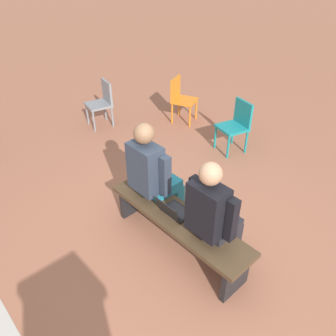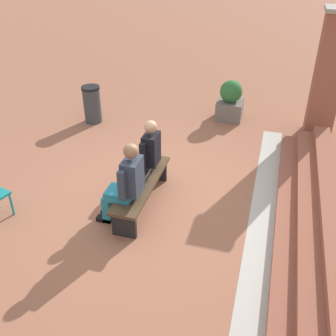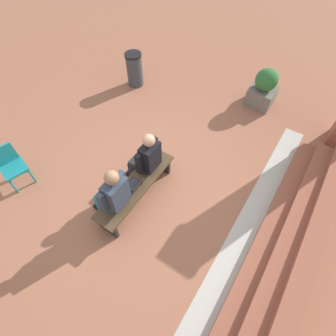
{
  "view_description": "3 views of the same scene",
  "coord_description": "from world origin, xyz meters",
  "px_view_note": "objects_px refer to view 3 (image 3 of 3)",
  "views": [
    {
      "loc": [
        -1.66,
        1.69,
        2.84
      ],
      "look_at": [
        0.42,
        -0.23,
        0.91
      ],
      "focal_mm": 35.0,
      "sensor_mm": 36.0,
      "label": 1
    },
    {
      "loc": [
        5.11,
        1.69,
        3.94
      ],
      "look_at": [
        -0.0,
        0.24,
        0.67
      ],
      "focal_mm": 42.0,
      "sensor_mm": 36.0,
      "label": 2
    },
    {
      "loc": [
        1.96,
        1.69,
        4.3
      ],
      "look_at": [
        -0.24,
        0.25,
        0.77
      ],
      "focal_mm": 28.0,
      "sensor_mm": 36.0,
      "label": 3
    }
  ],
  "objects_px": {
    "bench": "(136,188)",
    "planter": "(264,89)",
    "laptop": "(134,186)",
    "litter_bin": "(135,69)",
    "person_student": "(146,158)",
    "person_adult": "(112,194)",
    "plastic_chair_foreground": "(10,164)"
  },
  "relations": [
    {
      "from": "laptop",
      "to": "litter_bin",
      "type": "bearing_deg",
      "value": -142.4
    },
    {
      "from": "plastic_chair_foreground",
      "to": "litter_bin",
      "type": "relative_size",
      "value": 0.98
    },
    {
      "from": "bench",
      "to": "person_adult",
      "type": "height_order",
      "value": "person_adult"
    },
    {
      "from": "laptop",
      "to": "litter_bin",
      "type": "xyz_separation_m",
      "value": [
        -2.85,
        -2.19,
        -0.07
      ]
    },
    {
      "from": "plastic_chair_foreground",
      "to": "planter",
      "type": "distance_m",
      "value": 5.67
    },
    {
      "from": "bench",
      "to": "planter",
      "type": "xyz_separation_m",
      "value": [
        -3.84,
        0.88,
        0.08
      ]
    },
    {
      "from": "plastic_chair_foreground",
      "to": "bench",
      "type": "bearing_deg",
      "value": 112.59
    },
    {
      "from": "planter",
      "to": "litter_bin",
      "type": "distance_m",
      "value": 3.24
    },
    {
      "from": "bench",
      "to": "litter_bin",
      "type": "xyz_separation_m",
      "value": [
        -2.8,
        -2.18,
        0.08
      ]
    },
    {
      "from": "person_adult",
      "to": "planter",
      "type": "xyz_separation_m",
      "value": [
        -4.32,
        0.95,
        -0.3
      ]
    },
    {
      "from": "person_student",
      "to": "person_adult",
      "type": "bearing_deg",
      "value": -0.16
    },
    {
      "from": "person_student",
      "to": "planter",
      "type": "bearing_deg",
      "value": 164.56
    },
    {
      "from": "laptop",
      "to": "bench",
      "type": "bearing_deg",
      "value": -167.37
    },
    {
      "from": "bench",
      "to": "planter",
      "type": "relative_size",
      "value": 1.91
    },
    {
      "from": "bench",
      "to": "laptop",
      "type": "relative_size",
      "value": 5.63
    },
    {
      "from": "plastic_chair_foreground",
      "to": "planter",
      "type": "relative_size",
      "value": 0.89
    },
    {
      "from": "bench",
      "to": "planter",
      "type": "height_order",
      "value": "planter"
    },
    {
      "from": "bench",
      "to": "plastic_chair_foreground",
      "type": "bearing_deg",
      "value": -67.41
    },
    {
      "from": "laptop",
      "to": "plastic_chair_foreground",
      "type": "relative_size",
      "value": 0.38
    },
    {
      "from": "planter",
      "to": "laptop",
      "type": "bearing_deg",
      "value": -12.53
    },
    {
      "from": "laptop",
      "to": "person_adult",
      "type": "bearing_deg",
      "value": -11.11
    },
    {
      "from": "bench",
      "to": "person_adult",
      "type": "xyz_separation_m",
      "value": [
        0.47,
        -0.07,
        0.38
      ]
    },
    {
      "from": "person_adult",
      "to": "bench",
      "type": "bearing_deg",
      "value": 171.56
    },
    {
      "from": "laptop",
      "to": "plastic_chair_foreground",
      "type": "bearing_deg",
      "value": -68.72
    },
    {
      "from": "litter_bin",
      "to": "person_student",
      "type": "bearing_deg",
      "value": 41.67
    },
    {
      "from": "laptop",
      "to": "litter_bin",
      "type": "height_order",
      "value": "litter_bin"
    },
    {
      "from": "laptop",
      "to": "litter_bin",
      "type": "relative_size",
      "value": 0.37
    },
    {
      "from": "bench",
      "to": "planter",
      "type": "bearing_deg",
      "value": 167.13
    },
    {
      "from": "person_adult",
      "to": "plastic_chair_foreground",
      "type": "xyz_separation_m",
      "value": [
        0.44,
        -2.13,
        -0.25
      ]
    },
    {
      "from": "plastic_chair_foreground",
      "to": "person_student",
      "type": "bearing_deg",
      "value": 122.06
    },
    {
      "from": "person_adult",
      "to": "plastic_chair_foreground",
      "type": "relative_size",
      "value": 1.65
    },
    {
      "from": "person_student",
      "to": "person_adult",
      "type": "height_order",
      "value": "person_adult"
    }
  ]
}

